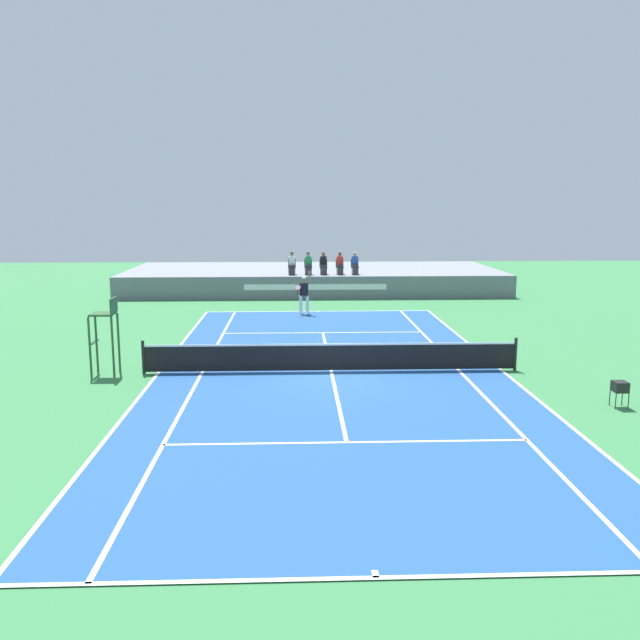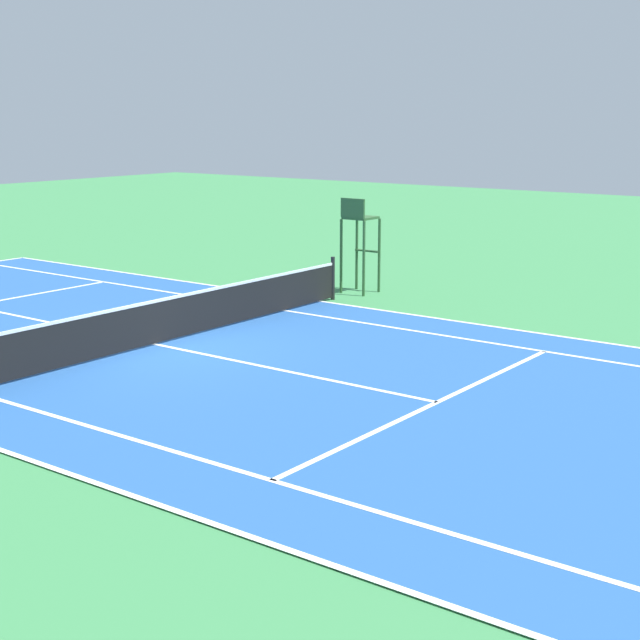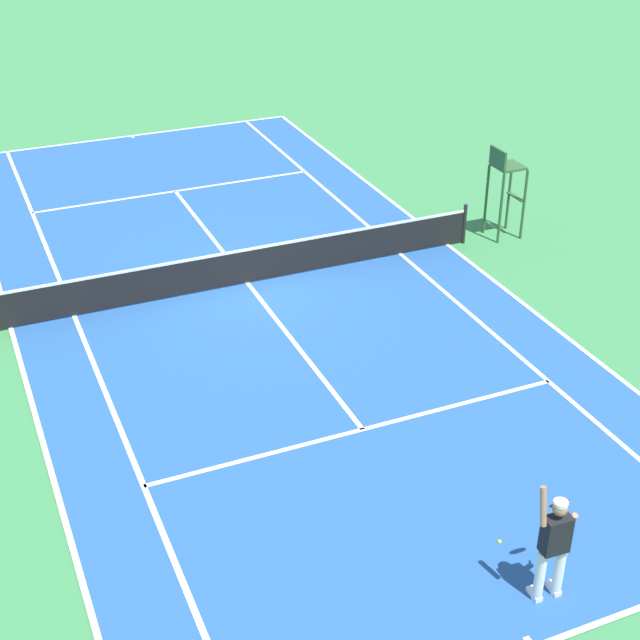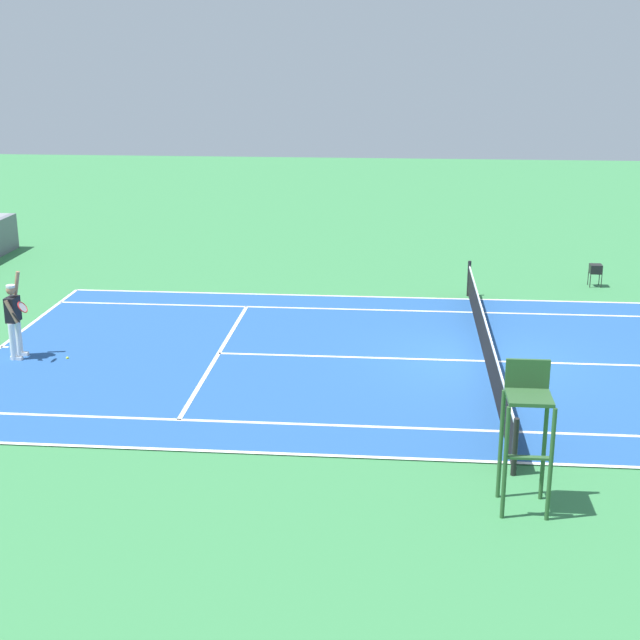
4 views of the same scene
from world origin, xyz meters
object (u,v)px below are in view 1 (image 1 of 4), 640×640
tennis_player (304,294)px  spectator_seated_0 (292,264)px  spectator_seated_2 (323,264)px  spectator_seated_3 (340,264)px  tennis_ball (305,318)px  ball_hopper (620,386)px  spectator_seated_1 (308,264)px  umpire_chair (106,326)px  spectator_seated_4 (355,264)px

tennis_player → spectator_seated_0: bearing=95.6°
spectator_seated_0 → spectator_seated_2: 1.80m
tennis_player → spectator_seated_3: bearing=70.6°
tennis_ball → ball_hopper: 16.12m
spectator_seated_1 → spectator_seated_2: size_ratio=1.00×
umpire_chair → ball_hopper: 15.04m
spectator_seated_1 → tennis_player: spectator_seated_1 is taller
spectator_seated_3 → umpire_chair: spectator_seated_3 is taller
ball_hopper → tennis_player: bearing=118.2°
spectator_seated_1 → tennis_ball: (-0.32, -7.28, -1.85)m
tennis_player → umpire_chair: (-6.34, -11.15, 0.56)m
spectator_seated_0 → spectator_seated_2: same height
spectator_seated_3 → umpire_chair: bearing=-116.2°
spectator_seated_0 → tennis_player: bearing=-84.4°
spectator_seated_0 → spectator_seated_2: size_ratio=1.00×
spectator_seated_0 → spectator_seated_2: bearing=0.0°
spectator_seated_3 → umpire_chair: 19.19m
spectator_seated_2 → ball_hopper: 22.34m
tennis_player → umpire_chair: size_ratio=0.85×
spectator_seated_2 → spectator_seated_4: bearing=0.0°
spectator_seated_0 → ball_hopper: 22.96m
spectator_seated_2 → tennis_player: bearing=-101.2°
spectator_seated_0 → umpire_chair: 18.15m
spectator_seated_4 → ball_hopper: (5.13, -21.19, -1.31)m
spectator_seated_2 → spectator_seated_3: (0.94, 0.00, 0.00)m
tennis_ball → ball_hopper: ball_hopper is taller
spectator_seated_2 → ball_hopper: (6.92, -21.19, -1.31)m
spectator_seated_0 → spectator_seated_1: size_ratio=1.00×
spectator_seated_1 → tennis_player: 6.14m
spectator_seated_0 → tennis_ball: spectator_seated_0 is taller
umpire_chair → ball_hopper: umpire_chair is taller
tennis_player → ball_hopper: bearing=-61.8°
umpire_chair → spectator_seated_4: bearing=61.5°
spectator_seated_4 → tennis_player: spectator_seated_4 is taller
spectator_seated_0 → tennis_ball: 7.53m
spectator_seated_4 → spectator_seated_1: bearing=180.0°
tennis_ball → ball_hopper: size_ratio=0.10×
umpire_chair → spectator_seated_2: bearing=66.3°
spectator_seated_2 → spectator_seated_4: 1.80m
spectator_seated_2 → umpire_chair: bearing=-113.7°
tennis_player → ball_hopper: size_ratio=2.98×
spectator_seated_1 → tennis_ball: size_ratio=18.60×
spectator_seated_4 → umpire_chair: size_ratio=0.52×
spectator_seated_2 → spectator_seated_4: (1.80, 0.00, 0.00)m
ball_hopper → spectator_seated_4: bearing=103.6°
spectator_seated_4 → tennis_ball: (-2.99, -7.28, -1.85)m
spectator_seated_2 → tennis_player: (-1.20, -6.06, -0.89)m
spectator_seated_0 → umpire_chair: bearing=-108.5°
spectator_seated_2 → spectator_seated_1: bearing=180.0°
ball_hopper → spectator_seated_1: bearing=110.2°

